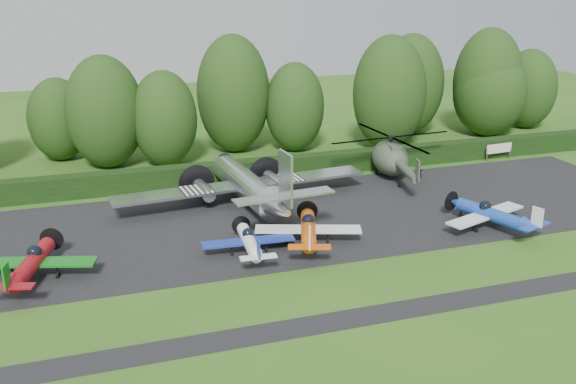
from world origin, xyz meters
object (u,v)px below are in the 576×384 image
object	(u,v)px
light_plane_white	(249,242)
light_plane_blue	(492,214)
transport_plane	(247,185)
light_plane_red	(32,263)
helicopter	(391,155)
sign_board	(499,149)
light_plane_orange	(308,229)

from	to	relation	value
light_plane_white	light_plane_blue	xyz separation A→B (m)	(18.98, -1.10, 0.19)
transport_plane	light_plane_blue	distance (m)	19.70
light_plane_red	light_plane_white	size ratio (longest dim) A/B	1.19
helicopter	sign_board	size ratio (longest dim) A/B	4.68
transport_plane	light_plane_orange	bearing A→B (deg)	-70.93
transport_plane	light_plane_white	xyz separation A→B (m)	(-2.31, -9.39, -0.94)
light_plane_red	transport_plane	bearing A→B (deg)	11.68
light_plane_orange	helicopter	bearing A→B (deg)	26.40
light_plane_white	light_plane_orange	distance (m)	4.53
transport_plane	helicopter	world-z (taller)	transport_plane
transport_plane	light_plane_blue	world-z (taller)	transport_plane
light_plane_white	light_plane_blue	bearing A→B (deg)	-7.19
light_plane_orange	helicopter	world-z (taller)	helicopter
light_plane_orange	sign_board	distance (m)	30.65
sign_board	light_plane_red	bearing A→B (deg)	-157.84
sign_board	transport_plane	bearing A→B (deg)	-164.27
transport_plane	light_plane_red	size ratio (longest dim) A/B	2.72
light_plane_red	light_plane_orange	distance (m)	18.78
light_plane_blue	helicopter	world-z (taller)	helicopter
light_plane_white	transport_plane	bearing A→B (deg)	72.28
light_plane_red	sign_board	distance (m)	47.89
transport_plane	helicopter	xyz separation A→B (m)	(15.30, 4.07, 0.19)
light_plane_white	light_plane_blue	distance (m)	19.01
light_plane_red	light_plane_blue	world-z (taller)	light_plane_red
light_plane_orange	light_plane_blue	size ratio (longest dim) A/B	1.00
light_plane_orange	sign_board	world-z (taller)	light_plane_orange
light_plane_red	helicopter	distance (m)	34.42
light_plane_white	helicopter	world-z (taller)	helicopter
helicopter	light_plane_orange	bearing A→B (deg)	-145.57
helicopter	sign_board	bearing A→B (deg)	-2.68
light_plane_white	light_plane_orange	bearing A→B (deg)	1.15
transport_plane	light_plane_white	world-z (taller)	transport_plane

